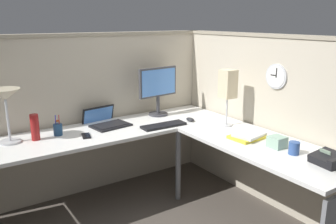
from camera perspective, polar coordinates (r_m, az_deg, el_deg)
ground_plane at (r=3.37m, az=0.93°, el=-15.58°), size 6.80×6.80×0.00m
cubicle_wall_back at (r=3.62m, az=-11.68°, el=-0.10°), size 2.57×0.12×1.58m
cubicle_wall_right at (r=3.43m, az=15.64°, el=-1.21°), size 0.12×2.37×1.58m
desk at (r=2.99m, az=-0.81°, el=-6.27°), size 2.35×2.15×0.73m
monitor at (r=3.64m, az=-1.62°, el=3.98°), size 0.46×0.20×0.50m
laptop at (r=3.43m, az=-10.12°, el=-1.55°), size 0.39×0.42×0.22m
keyboard at (r=3.30m, az=-0.71°, el=-2.18°), size 0.43×0.16×0.02m
computer_mouse at (r=3.48m, az=3.61°, el=-1.21°), size 0.06×0.10×0.03m
desk_lamp_dome at (r=3.07m, az=-24.79°, el=1.91°), size 0.24×0.24×0.44m
pen_cup at (r=3.19m, az=-17.36°, el=-2.69°), size 0.08×0.08×0.18m
cell_phone at (r=3.11m, az=-13.08°, el=-3.77°), size 0.10×0.16×0.01m
thermos_flask at (r=3.11m, az=-20.70°, el=-2.32°), size 0.07×0.07×0.22m
office_phone at (r=2.69m, az=24.59°, el=-7.01°), size 0.21×0.23×0.11m
book_stack at (r=3.06m, az=12.79°, el=-3.78°), size 0.31×0.24×0.04m
desk_lamp_paper at (r=3.29m, az=9.64°, el=4.23°), size 0.13×0.13×0.53m
coffee_mug at (r=2.79m, az=19.70°, el=-5.50°), size 0.08×0.08×0.10m
tissue_box at (r=2.89m, az=17.20°, el=-4.64°), size 0.12×0.12×0.09m
wall_clock at (r=3.22m, az=17.14°, el=5.51°), size 0.04×0.22×0.22m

